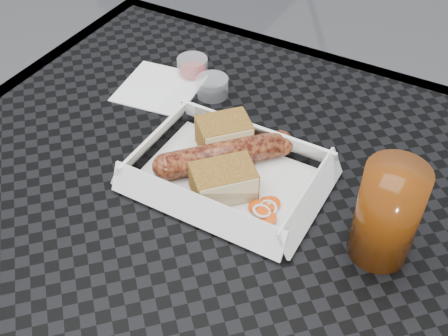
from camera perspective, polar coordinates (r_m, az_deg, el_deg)
name	(u,v)px	position (r m, az deg, el deg)	size (l,w,h in m)	color
patio_table	(198,229)	(0.79, -2.67, -6.18)	(0.80, 0.80, 0.74)	black
food_tray	(228,179)	(0.74, 0.38, -1.11)	(0.22, 0.15, 0.00)	white
bratwurst	(224,155)	(0.75, 0.04, 1.36)	(0.15, 0.15, 0.04)	brown
bread_near	(224,134)	(0.78, -0.01, 3.46)	(0.07, 0.05, 0.04)	olive
bread_far	(223,181)	(0.71, -0.07, -1.33)	(0.08, 0.05, 0.04)	olive
veg_garnish	(263,211)	(0.70, 3.96, -4.34)	(0.03, 0.03, 0.00)	#D64009
napkin	(160,88)	(0.91, -6.55, 8.10)	(0.12, 0.12, 0.00)	white
condiment_cup_sauce	(192,67)	(0.93, -3.22, 10.23)	(0.05, 0.05, 0.03)	#97150B
condiment_cup_empty	(212,87)	(0.88, -1.19, 8.26)	(0.05, 0.05, 0.03)	silver
drink_glass	(387,214)	(0.64, 16.26, -4.49)	(0.07, 0.07, 0.13)	#572507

